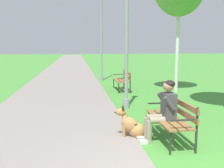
{
  "coord_description": "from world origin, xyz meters",
  "views": [
    {
      "loc": [
        -1.56,
        -3.29,
        1.92
      ],
      "look_at": [
        -0.58,
        3.59,
        0.9
      ],
      "focal_mm": 41.53,
      "sensor_mm": 36.0,
      "label": 1
    }
  ],
  "objects_px": {
    "dog_shepherd": "(132,126)",
    "person_seated_on_near_bench": "(163,108)",
    "park_bench_near": "(173,116)",
    "lamp_post_near": "(127,44)",
    "park_bench_mid": "(123,79)",
    "lamp_post_mid": "(101,36)"
  },
  "relations": [
    {
      "from": "dog_shepherd",
      "to": "person_seated_on_near_bench",
      "type": "bearing_deg",
      "value": -24.13
    },
    {
      "from": "person_seated_on_near_bench",
      "to": "lamp_post_near",
      "type": "bearing_deg",
      "value": 93.81
    },
    {
      "from": "park_bench_near",
      "to": "lamp_post_mid",
      "type": "distance_m",
      "value": 9.72
    },
    {
      "from": "person_seated_on_near_bench",
      "to": "lamp_post_mid",
      "type": "height_order",
      "value": "lamp_post_mid"
    },
    {
      "from": "dog_shepherd",
      "to": "lamp_post_near",
      "type": "relative_size",
      "value": 0.22
    },
    {
      "from": "park_bench_near",
      "to": "lamp_post_mid",
      "type": "relative_size",
      "value": 0.31
    },
    {
      "from": "park_bench_near",
      "to": "person_seated_on_near_bench",
      "type": "bearing_deg",
      "value": -177.82
    },
    {
      "from": "park_bench_mid",
      "to": "person_seated_on_near_bench",
      "type": "relative_size",
      "value": 1.2
    },
    {
      "from": "lamp_post_near",
      "to": "person_seated_on_near_bench",
      "type": "bearing_deg",
      "value": -86.19
    },
    {
      "from": "park_bench_mid",
      "to": "person_seated_on_near_bench",
      "type": "bearing_deg",
      "value": -92.75
    },
    {
      "from": "dog_shepherd",
      "to": "lamp_post_mid",
      "type": "xyz_separation_m",
      "value": [
        0.29,
        9.25,
        2.2
      ]
    },
    {
      "from": "park_bench_mid",
      "to": "lamp_post_near",
      "type": "bearing_deg",
      "value": -98.59
    },
    {
      "from": "dog_shepherd",
      "to": "lamp_post_near",
      "type": "distance_m",
      "value": 3.16
    },
    {
      "from": "dog_shepherd",
      "to": "park_bench_mid",
      "type": "bearing_deg",
      "value": 81.51
    },
    {
      "from": "park_bench_mid",
      "to": "person_seated_on_near_bench",
      "type": "height_order",
      "value": "person_seated_on_near_bench"
    },
    {
      "from": "park_bench_near",
      "to": "person_seated_on_near_bench",
      "type": "distance_m",
      "value": 0.27
    },
    {
      "from": "lamp_post_near",
      "to": "lamp_post_mid",
      "type": "distance_m",
      "value": 6.65
    },
    {
      "from": "lamp_post_near",
      "to": "park_bench_mid",
      "type": "bearing_deg",
      "value": 81.41
    },
    {
      "from": "park_bench_near",
      "to": "park_bench_mid",
      "type": "xyz_separation_m",
      "value": [
        0.08,
        6.08,
        0.0
      ]
    },
    {
      "from": "lamp_post_near",
      "to": "dog_shepherd",
      "type": "bearing_deg",
      "value": -98.38
    },
    {
      "from": "dog_shepherd",
      "to": "lamp_post_near",
      "type": "bearing_deg",
      "value": 81.62
    },
    {
      "from": "person_seated_on_near_bench",
      "to": "dog_shepherd",
      "type": "xyz_separation_m",
      "value": [
        -0.58,
        0.26,
        -0.42
      ]
    }
  ]
}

